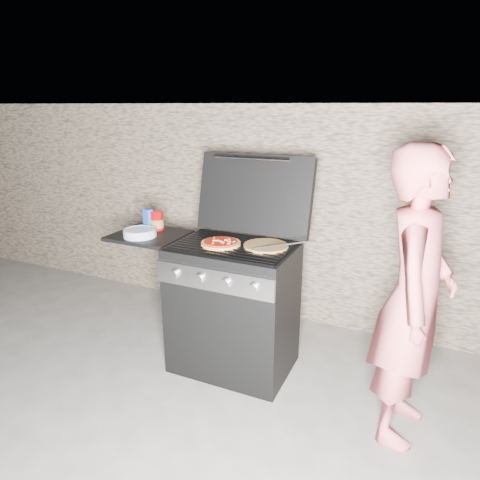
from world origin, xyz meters
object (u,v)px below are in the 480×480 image
at_px(pizza_topped, 221,243).
at_px(person, 414,299).
at_px(sauce_jar, 157,220).
at_px(gas_grill, 202,301).

bearing_deg(pizza_topped, person, -6.11).
distance_m(sauce_jar, person, 1.83).
xyz_separation_m(gas_grill, sauce_jar, (-0.42, 0.11, 0.52)).
distance_m(pizza_topped, person, 1.22).
bearing_deg(person, pizza_topped, 88.52).
relative_size(gas_grill, person, 0.83).
xyz_separation_m(gas_grill, person, (1.38, -0.16, 0.36)).
bearing_deg(gas_grill, sauce_jar, 164.95).
distance_m(gas_grill, pizza_topped, 0.50).
distance_m(pizza_topped, sauce_jar, 0.62).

